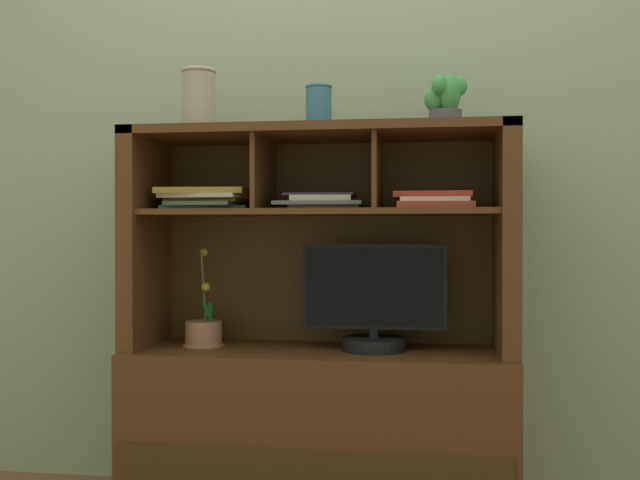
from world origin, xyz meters
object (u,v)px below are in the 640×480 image
Objects in this scene: magazine_stack_centre at (322,202)px; ceramic_vase at (319,106)px; potted_succulent at (446,101)px; accent_vase at (199,99)px; media_console at (320,389)px; magazine_stack_left at (433,201)px; tv_monitor at (374,304)px; magazine_stack_right at (207,199)px; potted_orchid at (204,332)px.

magazine_stack_centre is 0.33m from ceramic_vase.
potted_succulent is 0.86m from accent_vase.
media_console is at bearing 141.39° from magazine_stack_centre.
magazine_stack_left reaches higher than magazine_stack_centre.
accent_vase reaches higher than tv_monitor.
magazine_stack_left reaches higher than tv_monitor.
magazine_stack_right is at bearing -179.56° from potted_succulent.
magazine_stack_left is 0.90m from accent_vase.
magazine_stack_left is 0.86× the size of magazine_stack_centre.
magazine_stack_right is at bearing 176.68° from magazine_stack_left.
magazine_stack_centre is 0.94× the size of magazine_stack_right.
potted_succulent reaches higher than media_console.
potted_orchid is 0.90m from ceramic_vase.
magazine_stack_left is 1.82× the size of ceramic_vase.
magazine_stack_left is 1.22× the size of accent_vase.
ceramic_vase is (-0.43, -0.05, -0.02)m from potted_succulent.
magazine_stack_right is (-0.42, 0.02, 0.01)m from magazine_stack_centre.
magazine_stack_right reaches higher than tv_monitor.
magazine_stack_right is at bearing 49.30° from potted_orchid.
accent_vase reaches higher than magazine_stack_left.
tv_monitor is 0.70m from magazine_stack_right.
magazine_stack_left reaches higher than potted_orchid.
ceramic_vase is (0.42, -0.04, 0.79)m from potted_orchid.
accent_vase is (-0.62, -0.01, 0.72)m from tv_monitor.
ceramic_vase is at bearing -173.78° from tv_monitor.
potted_orchid is 0.93m from magazine_stack_left.
media_console is at bearing 3.38° from accent_vase.
tv_monitor is 1.60× the size of magazine_stack_centre.
potted_orchid is at bearing 178.83° from magazine_stack_centre.
accent_vase is at bearing -176.62° from media_console.
ceramic_vase reaches higher than magazine_stack_left.
media_console is at bearing 175.45° from tv_monitor.
magazine_stack_left is at bearing -4.92° from media_console.
magazine_stack_centre is at bearing 2.61° from accent_vase.
magazine_stack_centre is 2.11× the size of ceramic_vase.
magazine_stack_right is 2.23× the size of ceramic_vase.
magazine_stack_right reaches higher than potted_orchid.
potted_succulent is (0.04, 0.05, 0.34)m from magazine_stack_left.
tv_monitor is 0.94m from accent_vase.
accent_vase is (-0.43, 0.01, 0.04)m from ceramic_vase.
magazine_stack_right is (0.01, 0.01, 0.48)m from potted_orchid.
media_console is at bearing 175.08° from magazine_stack_left.
potted_succulent reaches higher than ceramic_vase.
magazine_stack_centre reaches higher than tv_monitor.
ceramic_vase is (0.00, -0.04, 0.98)m from media_console.
potted_succulent is at bearing 2.57° from media_console.
accent_vase reaches higher than potted_orchid.
ceramic_vase is (-0.19, -0.02, 0.68)m from tv_monitor.
tv_monitor is 0.74m from potted_succulent.
potted_orchid is 1.13× the size of magazine_stack_centre.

